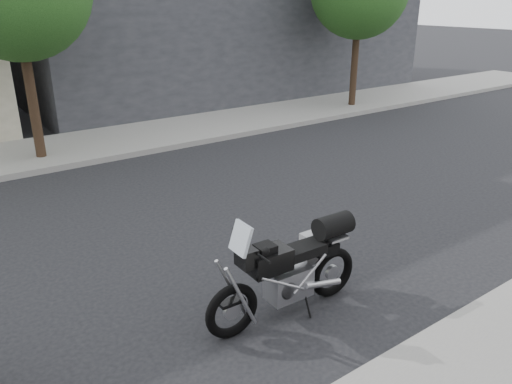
# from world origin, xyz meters

# --- Properties ---
(ground) EXTENTS (120.00, 120.00, 0.00)m
(ground) POSITION_xyz_m (0.00, 0.00, 0.00)
(ground) COLOR black
(ground) RESTS_ON ground
(far_sidewalk) EXTENTS (44.00, 3.00, 0.15)m
(far_sidewalk) POSITION_xyz_m (0.00, -6.50, 0.07)
(far_sidewalk) COLOR gray
(far_sidewalk) RESTS_ON ground
(far_building_dark) EXTENTS (16.00, 11.00, 7.00)m
(far_building_dark) POSITION_xyz_m (-7.00, -13.50, 3.50)
(far_building_dark) COLOR #2C2D32
(far_building_dark) RESTS_ON ground
(motorcycle) EXTENTS (2.33, 0.75, 1.47)m
(motorcycle) POSITION_xyz_m (0.94, 2.58, 0.64)
(motorcycle) COLOR black
(motorcycle) RESTS_ON ground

